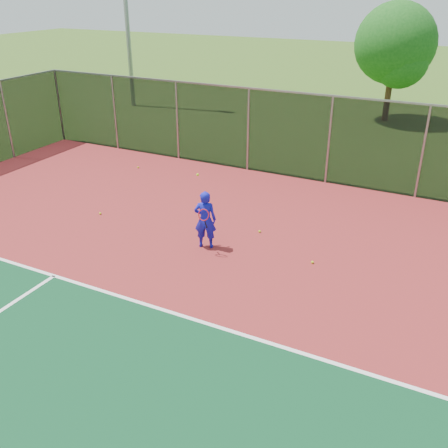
# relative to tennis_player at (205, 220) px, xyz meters

# --- Properties ---
(court_apron) EXTENTS (30.00, 20.00, 0.02)m
(court_apron) POSITION_rel_tennis_player_xyz_m (4.49, -3.94, -0.80)
(court_apron) COLOR maroon
(court_apron) RESTS_ON ground
(fence_back) EXTENTS (30.00, 0.06, 3.03)m
(fence_back) POSITION_rel_tennis_player_xyz_m (4.49, 6.06, 0.76)
(fence_back) COLOR black
(fence_back) RESTS_ON court_apron
(tennis_player) EXTENTS (0.66, 0.68, 1.98)m
(tennis_player) POSITION_rel_tennis_player_xyz_m (0.00, 0.00, 0.00)
(tennis_player) COLOR #1315B3
(tennis_player) RESTS_ON court_apron
(practice_ball_0) EXTENTS (0.07, 0.07, 0.07)m
(practice_ball_0) POSITION_rel_tennis_player_xyz_m (0.96, 1.40, -0.75)
(practice_ball_0) COLOR #BBD218
(practice_ball_0) RESTS_ON court_apron
(practice_ball_1) EXTENTS (0.07, 0.07, 0.07)m
(practice_ball_1) POSITION_rel_tennis_player_xyz_m (-5.26, 4.34, -0.75)
(practice_ball_1) COLOR #BBD218
(practice_ball_1) RESTS_ON court_apron
(practice_ball_6) EXTENTS (0.07, 0.07, 0.07)m
(practice_ball_6) POSITION_rel_tennis_player_xyz_m (2.81, 0.40, -0.75)
(practice_ball_6) COLOR #BBD218
(practice_ball_6) RESTS_ON court_apron
(practice_ball_7) EXTENTS (0.07, 0.07, 0.07)m
(practice_ball_7) POSITION_rel_tennis_player_xyz_m (-3.82, 0.36, -0.75)
(practice_ball_7) COLOR #BBD218
(practice_ball_7) RESTS_ON court_apron
(tree_back_left) EXTENTS (3.86, 3.86, 5.67)m
(tree_back_left) POSITION_rel_tennis_player_xyz_m (1.77, 16.05, 2.75)
(tree_back_left) COLOR #3D2416
(tree_back_left) RESTS_ON ground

